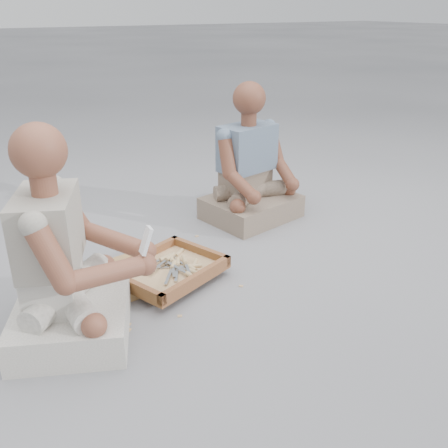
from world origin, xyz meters
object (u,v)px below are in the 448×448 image
craftsman (66,267)px  companion (250,175)px  tool_tray (169,270)px  carved_panel (141,272)px

craftsman → companion: craftsman is taller
tool_tray → companion: 0.93m
carved_panel → companion: 0.97m
tool_tray → craftsman: bearing=-161.2°
carved_panel → craftsman: craftsman is taller
craftsman → companion: bearing=139.1°
tool_tray → companion: companion is taller
craftsman → carved_panel: bearing=147.9°
tool_tray → craftsman: (-0.50, -0.17, 0.23)m
craftsman → companion: 1.42m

